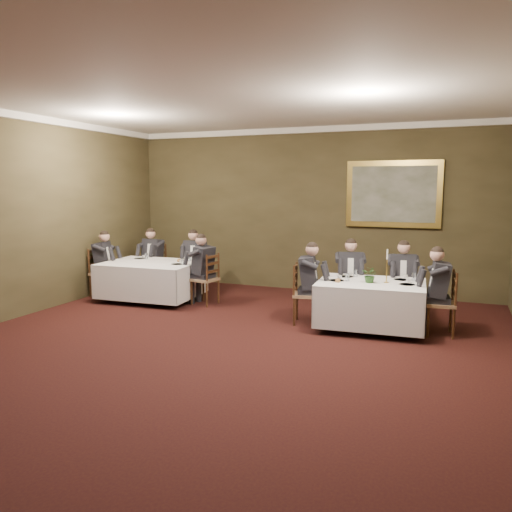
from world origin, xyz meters
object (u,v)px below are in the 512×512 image
Objects in this scene: diner_main_endright at (440,302)px; chair_sec_backleft at (154,276)px; table_main at (371,301)px; chair_main_endright at (440,317)px; table_second at (152,278)px; chair_sec_endleft at (102,282)px; chair_main_backright at (401,302)px; diner_main_endleft at (307,293)px; painting at (393,194)px; diner_main_backleft at (350,286)px; centerpiece at (370,274)px; chair_main_endleft at (306,307)px; chair_sec_backright at (195,279)px; diner_sec_endleft at (102,271)px; diner_main_backright at (402,289)px; chair_sec_endright at (206,290)px; chair_main_backleft at (349,298)px; candlestick at (387,270)px; diner_sec_endright at (205,278)px; diner_sec_backleft at (154,266)px; diner_sec_backright at (195,269)px.

chair_sec_backleft is at bearing 70.59° from diner_main_endright.
table_main is at bearing 86.79° from diner_main_endright.
diner_main_endright reaches higher than chair_main_endright.
table_second is 1.93× the size of chair_sec_endleft.
chair_main_backright is at bearing 179.12° from chair_sec_backleft.
painting is at bearing 147.27° from diner_main_endleft.
diner_main_backleft is 1.35× the size of chair_sec_endleft.
painting is (0.00, 2.61, 1.21)m from centerpiece.
painting is (-0.39, 1.64, 1.82)m from chair_main_backright.
chair_main_endleft is 3.68× the size of centerpiece.
chair_sec_backright is 1.00× the size of chair_sec_endleft.
table_main is 5.58m from diner_sec_endleft.
diner_main_backleft is 1.03m from diner_main_endleft.
diner_main_backright is at bearing 112.20° from chair_main_endleft.
diner_sec_endleft is (-0.62, -0.99, 0.23)m from chair_sec_backleft.
chair_main_endleft and chair_sec_backright have the same top height.
table_main is 1.29× the size of diner_main_endleft.
diner_main_backleft reaches higher than chair_main_endright.
chair_sec_endright and chair_sec_endleft have the same top height.
diner_main_endleft reaches higher than chair_main_backleft.
diner_main_backleft is 3.52m from chair_sec_backright.
diner_main_backright is 0.97m from candlestick.
chair_main_endright is 3.23m from painting.
painting is at bearing -49.48° from diner_sec_endright.
centerpiece is at bearing 167.95° from chair_sec_backleft.
chair_main_backleft is 1.28m from candlestick.
chair_main_endright is 5.19m from chair_sec_backright.
table_main is 1.74× the size of chair_main_backleft.
diner_sec_endleft is (0.01, 0.00, 0.23)m from chair_sec_endleft.
painting is at bearing 95.71° from diner_sec_endleft.
diner_main_endleft and diner_main_endright have the same top height.
chair_sec_endright is (-2.72, -0.29, 0.00)m from chair_main_backleft.
diner_main_endright is 2.49× the size of candlestick.
centerpiece reaches higher than chair_sec_backleft.
diner_sec_backleft is 1.00× the size of diner_sec_endright.
chair_main_endright is 0.74× the size of diner_sec_backleft.
table_second is 1.93× the size of chair_main_backleft.
chair_main_backright is 0.74× the size of diner_sec_backright.
chair_sec_backright is 1.85× the size of candlestick.
diner_sec_backleft is 1.91m from diner_sec_endright.
candlestick reaches higher than table_main.
centerpiece is (5.57, -0.49, 0.62)m from chair_sec_endleft.
diner_sec_endleft is at bearing 101.97° from chair_sec_endright.
chair_main_endleft is at bearing -9.12° from table_second.
diner_main_backright is 2.49× the size of candlestick.
candlestick is (3.47, -0.51, 0.45)m from diner_sec_endright.
diner_main_endleft is 1.00× the size of diner_sec_endright.
chair_sec_endleft is (-5.97, -0.46, -0.23)m from diner_main_backright.
chair_main_endleft is 4.55m from diner_sec_endleft.
chair_main_endleft is 0.74× the size of diner_sec_endright.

